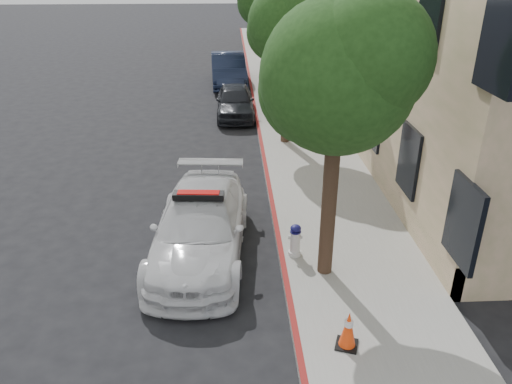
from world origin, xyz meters
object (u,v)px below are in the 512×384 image
Objects in this scene: parked_car_mid at (235,101)px; parked_car_far at (228,70)px; traffic_cone at (348,329)px; fire_hydrant at (295,240)px; police_car at (200,227)px.

parked_car_mid is 0.79× the size of parked_car_far.
parked_car_far is (-0.27, 5.45, 0.14)m from parked_car_mid.
parked_car_mid is 5.46m from parked_car_far.
fire_hydrant is at bearing 100.66° from traffic_cone.
parked_car_far is (0.67, 15.96, 0.07)m from police_car.
police_car is at bearing -95.05° from parked_car_far.
parked_car_mid is 13.86m from traffic_cone.
police_car reaches higher than traffic_cone.
police_car is 15.98m from parked_car_far.
parked_car_mid is 5.05× the size of fire_hydrant.
fire_hydrant is at bearing -84.00° from parked_car_mid.
police_car is 7.12× the size of traffic_cone.
parked_car_far is 6.74× the size of traffic_cone.
traffic_cone is (2.62, -3.24, -0.21)m from police_car.
fire_hydrant is at bearing -5.62° from police_car.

